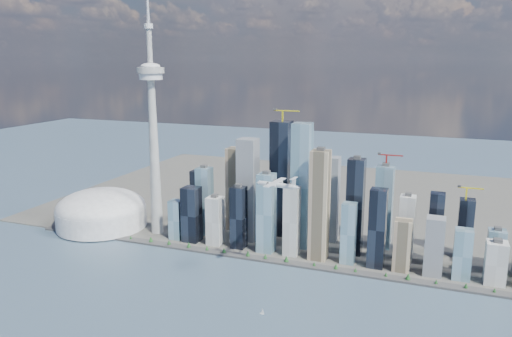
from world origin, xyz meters
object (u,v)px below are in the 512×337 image
at_px(needle_tower, 153,128).
at_px(sailboat_west, 262,312).
at_px(dome_stadium, 101,211).
at_px(airplane, 277,184).

xyz_separation_m(needle_tower, sailboat_west, (338.96, -254.76, -232.38)).
height_order(needle_tower, sailboat_west, needle_tower).
bearing_deg(dome_stadium, sailboat_west, -27.07).
height_order(dome_stadium, sailboat_west, dome_stadium).
bearing_deg(needle_tower, sailboat_west, -36.93).
relative_size(dome_stadium, airplane, 2.51).
height_order(needle_tower, dome_stadium, needle_tower).
distance_m(dome_stadium, sailboat_west, 539.07).
height_order(needle_tower, airplane, needle_tower).
distance_m(needle_tower, airplane, 355.64).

